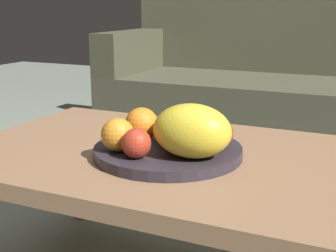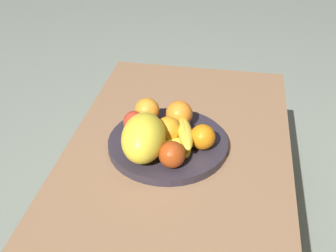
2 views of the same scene
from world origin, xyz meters
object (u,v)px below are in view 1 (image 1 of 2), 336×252
Objects in this scene: coffee_table at (161,167)px; orange_front at (169,131)px; banana_bunch at (186,131)px; fruit_bowl at (168,151)px; orange_left at (142,124)px; melon_large_front at (192,131)px; apple_front at (136,143)px; couch at (276,96)px; orange_right at (191,122)px; apple_left at (218,133)px; orange_back at (118,135)px.

coffee_table is 13.00× the size of orange_front.
banana_bunch is at bearing 65.06° from orange_front.
fruit_bowl is at bearing -43.42° from coffee_table.
fruit_bowl is 4.29× the size of orange_left.
fruit_bowl is 0.12m from melon_large_front.
melon_large_front is at bearing 26.39° from apple_front.
couch is 25.31× the size of apple_front.
orange_right is (-0.06, 0.16, -0.02)m from melon_large_front.
apple_left is (0.10, -0.07, 0.00)m from orange_right.
coffee_table is at bearing 63.10° from orange_back.
orange_front is 0.93× the size of orange_left.
apple_front is at bearing -22.78° from orange_back.
coffee_table is 0.12m from orange_front.
orange_right reaches higher than fruit_bowl.
melon_large_front reaches higher than fruit_bowl.
orange_left is (-0.05, -0.01, 0.11)m from coffee_table.
melon_large_front is at bearing -85.67° from couch.
melon_large_front is 2.41× the size of orange_right.
orange_back is at bearing -120.25° from orange_right.
orange_right is at bearing 39.72° from orange_left.
couch is at bearing 92.00° from orange_right.
banana_bunch is at bearing 63.80° from fruit_bowl.
coffee_table is 13.74× the size of orange_right.
apple_front is (-0.05, -0.21, -0.00)m from orange_right.
apple_left reaches higher than banana_bunch.
orange_front is 1.06× the size of orange_right.
couch is 1.45m from melon_large_front.
fruit_bowl is 0.07m from banana_bunch.
orange_back is (-0.01, -0.10, -0.00)m from orange_left.
banana_bunch is at bearing 16.46° from orange_left.
melon_large_front is at bearing -24.38° from orange_left.
orange_left is at bearing 112.89° from apple_front.
fruit_bowl reaches higher than coffee_table.
fruit_bowl is at bearing 42.31° from orange_back.
couch reaches higher than fruit_bowl.
orange_front is at bearing 145.74° from melon_large_front.
couch is 1.39m from fruit_bowl.
orange_right is at bearing 80.02° from fruit_bowl.
orange_back reaches higher than coffee_table.
orange_right is 0.21m from orange_back.
melon_large_front is at bearing -33.14° from fruit_bowl.
orange_back is 1.05× the size of apple_left.
orange_right is at bearing -88.00° from couch.
banana_bunch is (0.01, -0.05, -0.01)m from orange_right.
orange_left is 0.10m from orange_back.
orange_left reaches higher than orange_right.
banana_bunch is at bearing 71.70° from apple_front.
apple_front reaches higher than fruit_bowl.
couch reaches higher than coffee_table.
orange_left is 0.13m from orange_right.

